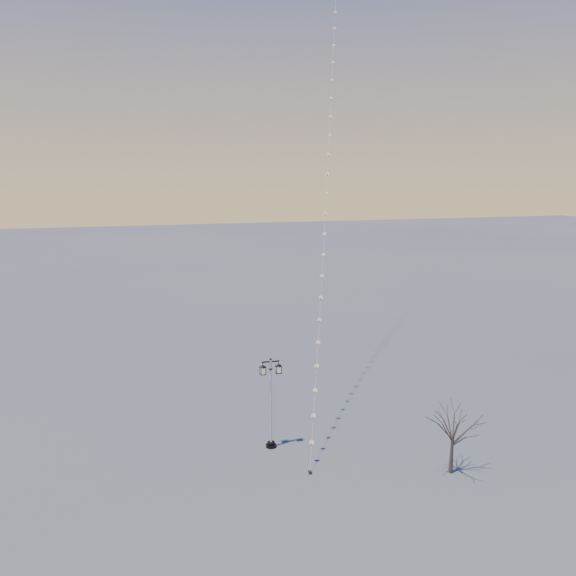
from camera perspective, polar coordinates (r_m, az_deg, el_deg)
name	(u,v)px	position (r m, az deg, el deg)	size (l,w,h in m)	color
ground	(299,480)	(29.77, 1.15, -18.63)	(300.00, 300.00, 0.00)	#5C5F5D
street_lamp	(271,399)	(31.67, -1.73, -10.98)	(1.31, 0.57, 5.15)	black
bare_tree	(453,427)	(30.41, 16.18, -13.20)	(2.15, 2.15, 3.56)	#3F302A
kite_train	(328,138)	(41.69, 4.01, 14.76)	(12.44, 28.60, 35.04)	#302019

